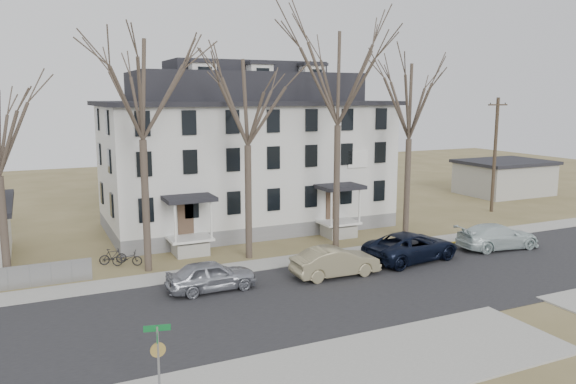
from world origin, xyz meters
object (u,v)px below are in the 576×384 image
tree_mid_left (247,96)px  car_navy (411,247)px  tree_mid_right (410,96)px  bicycle_right (113,257)px  car_tan (335,262)px  utility_pole_far (495,154)px  bicycle_left (127,259)px  car_white (498,237)px  boarding_house (246,154)px  street_sign (158,356)px  tree_center (338,72)px  tree_far_left (140,82)px  car_silver (211,276)px

tree_mid_left → car_navy: 13.04m
tree_mid_right → bicycle_right: size_ratio=8.33×
tree_mid_left → bicycle_right: bearing=165.6°
car_tan → utility_pole_far: bearing=-63.9°
tree_mid_right → bicycle_left: bearing=176.1°
tree_mid_right → car_white: (3.51, -4.86, -8.82)m
boarding_house → car_navy: (5.46, -12.79, -4.55)m
car_white → bicycle_left: size_ratio=3.21×
bicycle_left → car_navy: bearing=-89.6°
tree_mid_right → street_sign: bearing=-144.0°
car_white → bicycle_right: size_ratio=3.53×
tree_mid_right → bicycle_right: (-19.13, 1.95, -9.14)m
tree_center → car_navy: tree_center is taller
tree_center → car_white: (9.01, -4.86, -10.30)m
boarding_house → car_tan: size_ratio=4.33×
boarding_house → tree_far_left: size_ratio=1.52×
tree_mid_left → car_silver: size_ratio=2.85×
tree_far_left → street_sign: tree_far_left is taller
utility_pole_far → car_navy: size_ratio=1.59×
bicycle_right → utility_pole_far: bearing=-84.3°
tree_far_left → car_tan: (8.90, -5.35, -9.55)m
boarding_house → utility_pole_far: boarding_house is taller
tree_far_left → tree_center: 12.02m
tree_center → utility_pole_far: tree_center is taller
tree_far_left → tree_mid_right: 17.52m
car_navy → bicycle_left: car_navy is taller
tree_far_left → tree_mid_right: size_ratio=1.08×
tree_far_left → car_white: 23.59m
tree_mid_right → car_silver: (-15.30, -4.70, -8.84)m
car_silver → bicycle_right: (-3.82, 6.65, -0.30)m
utility_pole_far → car_silver: utility_pole_far is taller
tree_mid_left → street_sign: (-8.52, -14.52, -7.75)m
tree_mid_left → utility_pole_far: (23.50, 4.20, -4.70)m
car_navy → car_white: size_ratio=1.11×
tree_center → street_sign: bearing=-135.0°
tree_center → utility_pole_far: size_ratio=1.55×
utility_pole_far → bicycle_right: utility_pole_far is taller
tree_far_left → car_tan: 14.11m
boarding_house → tree_far_left: (-9.00, -8.15, 4.96)m
car_tan → bicycle_left: car_tan is taller
car_silver → tree_center: bearing=-65.0°
tree_mid_right → street_sign: tree_mid_right is taller
car_navy → bicycle_right: 17.39m
tree_mid_left → car_white: 18.07m
car_silver → tree_mid_right: bearing=-73.5°
tree_far_left → bicycle_left: size_ratio=8.16×
car_tan → street_sign: (-11.42, -9.17, 1.06)m
tree_mid_left → tree_far_left: bearing=180.0°
tree_far_left → car_white: (21.01, -4.86, -9.56)m
car_silver → car_navy: size_ratio=0.75×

